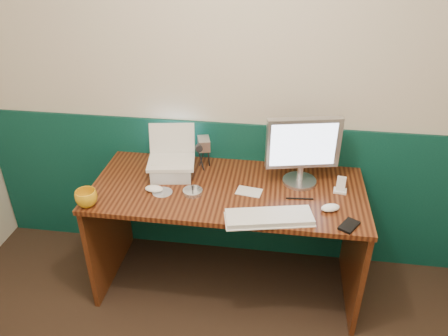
% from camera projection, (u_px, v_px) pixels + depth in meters
% --- Properties ---
extents(back_wall, '(3.50, 0.04, 2.50)m').
position_uv_depth(back_wall, '(241.00, 85.00, 2.62)').
color(back_wall, beige).
rests_on(back_wall, ground).
extents(wainscot, '(3.48, 0.02, 1.00)m').
position_uv_depth(wainscot, '(239.00, 191.00, 2.99)').
color(wainscot, '#07302D').
rests_on(wainscot, ground).
extents(desk, '(1.60, 0.70, 0.75)m').
position_uv_depth(desk, '(227.00, 238.00, 2.75)').
color(desk, black).
rests_on(desk, ground).
extents(laptop_riser, '(0.27, 0.24, 0.08)m').
position_uv_depth(laptop_riser, '(172.00, 170.00, 2.65)').
color(laptop_riser, silver).
rests_on(laptop_riser, desk).
extents(laptop, '(0.31, 0.25, 0.23)m').
position_uv_depth(laptop, '(170.00, 147.00, 2.57)').
color(laptop, silver).
rests_on(laptop, laptop_riser).
extents(monitor, '(0.44, 0.21, 0.42)m').
position_uv_depth(monitor, '(302.00, 151.00, 2.50)').
color(monitor, '#BCBBC0').
rests_on(monitor, desk).
extents(keyboard, '(0.48, 0.25, 0.03)m').
position_uv_depth(keyboard, '(269.00, 218.00, 2.28)').
color(keyboard, white).
rests_on(keyboard, desk).
extents(mouse_right, '(0.12, 0.10, 0.04)m').
position_uv_depth(mouse_right, '(330.00, 208.00, 2.35)').
color(mouse_right, white).
rests_on(mouse_right, desk).
extents(mouse_left, '(0.11, 0.06, 0.04)m').
position_uv_depth(mouse_left, '(154.00, 189.00, 2.52)').
color(mouse_left, white).
rests_on(mouse_left, desk).
extents(mug, '(0.16, 0.16, 0.09)m').
position_uv_depth(mug, '(86.00, 198.00, 2.38)').
color(mug, gold).
rests_on(mug, desk).
extents(camcorder, '(0.13, 0.16, 0.22)m').
position_uv_depth(camcorder, '(204.00, 152.00, 2.71)').
color(camcorder, '#A5A6AA').
rests_on(camcorder, desk).
extents(cd_spindle, '(0.11, 0.11, 0.02)m').
position_uv_depth(cd_spindle, '(193.00, 192.00, 2.50)').
color(cd_spindle, silver).
rests_on(cd_spindle, desk).
extents(cd_loose_a, '(0.12, 0.12, 0.00)m').
position_uv_depth(cd_loose_a, '(162.00, 192.00, 2.51)').
color(cd_loose_a, silver).
rests_on(cd_loose_a, desk).
extents(pen, '(0.15, 0.02, 0.01)m').
position_uv_depth(pen, '(300.00, 199.00, 2.45)').
color(pen, black).
rests_on(pen, desk).
extents(papers, '(0.16, 0.12, 0.00)m').
position_uv_depth(papers, '(249.00, 192.00, 2.52)').
color(papers, white).
rests_on(papers, desk).
extents(dock, '(0.08, 0.06, 0.01)m').
position_uv_depth(dock, '(340.00, 191.00, 2.52)').
color(dock, white).
rests_on(dock, desk).
extents(music_player, '(0.05, 0.03, 0.09)m').
position_uv_depth(music_player, '(341.00, 183.00, 2.49)').
color(music_player, white).
rests_on(music_player, dock).
extents(pda, '(0.12, 0.14, 0.01)m').
position_uv_depth(pda, '(349.00, 226.00, 2.23)').
color(pda, black).
rests_on(pda, desk).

